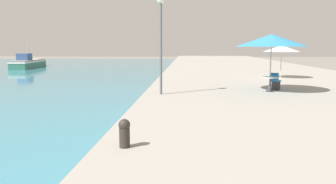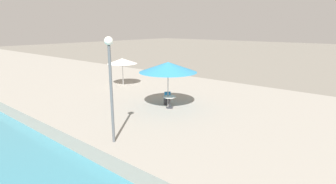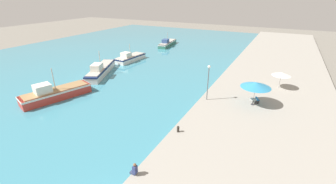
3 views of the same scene
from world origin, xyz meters
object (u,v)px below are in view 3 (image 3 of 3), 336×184
Objects in this scene: cafe_umbrella_pink at (256,85)px; cafe_chair_left at (257,101)px; cafe_table at (253,101)px; fishing_boat_near at (55,93)px; fishing_boat_mid at (101,70)px; cafe_umbrella_white at (282,74)px; person_at_quay at (134,170)px; fishing_boat_far at (130,58)px; lamppost at (208,77)px; mooring_bollard at (178,129)px; fishing_boat_distant at (167,43)px.

cafe_chair_left is at bearing 46.63° from cafe_umbrella_pink.
cafe_chair_left is (0.43, 0.58, -0.21)m from cafe_table.
fishing_boat_near reaches higher than fishing_boat_mid.
person_at_quay is (-8.56, -23.45, -1.64)m from cafe_umbrella_white.
lamppost reaches higher than fishing_boat_far.
cafe_umbrella_white reaches higher than cafe_table.
cafe_table is 6.12m from lamppost.
lamppost is at bearing 87.61° from person_at_quay.
cafe_umbrella_white reaches higher than person_at_quay.
fishing_boat_near is 1.22× the size of fishing_boat_far.
fishing_boat_near is 25.99m from cafe_umbrella_pink.
fishing_boat_near is 31.33m from cafe_umbrella_white.
mooring_bollard is at bearing -40.72° from fishing_boat_far.
cafe_umbrella_pink is (24.23, 9.06, 2.45)m from fishing_boat_near.
fishing_boat_mid is at bearing 176.68° from cafe_umbrella_pink.
cafe_table is at bearing -18.87° from fishing_boat_far.
lamppost is at bearing -165.52° from cafe_umbrella_pink.
cafe_umbrella_pink is at bearing -28.25° from fishing_boat_mid.
mooring_bollard is at bearing -84.33° from cafe_chair_left.
fishing_boat_mid reaches higher than fishing_boat_far.
cafe_umbrella_white is at bearing 69.95° from person_at_quay.
fishing_boat_far reaches higher than cafe_table.
cafe_umbrella_pink is (26.51, -28.06, 2.59)m from fishing_boat_distant.
fishing_boat_near is at bearing -94.72° from fishing_boat_distant.
person_at_quay reaches higher than cafe_table.
lamppost is (-7.93, -8.55, 0.99)m from cafe_umbrella_white.
lamppost reaches higher than cafe_table.
fishing_boat_distant is at bearing 66.34° from fishing_boat_mid.
cafe_umbrella_pink is 1.39× the size of cafe_umbrella_white.
lamppost is at bearing 88.93° from mooring_bollard.
lamppost is at bearing -166.91° from cafe_table.
fishing_boat_distant reaches higher than cafe_table.
person_at_quay is 1.59× the size of mooring_bollard.
fishing_boat_near reaches higher than cafe_table.
cafe_chair_left is (0.42, 0.44, -2.23)m from cafe_umbrella_pink.
fishing_boat_mid is (-1.69, 10.57, -0.03)m from fishing_boat_near.
fishing_boat_distant is at bearing 170.60° from cafe_chair_left.
fishing_boat_far reaches higher than mooring_bollard.
fishing_boat_far is at bearing -164.99° from cafe_chair_left.
fishing_boat_mid is 26.08m from cafe_umbrella_pink.
lamppost is at bearing -62.64° from fishing_boat_distant.
fishing_boat_near reaches higher than fishing_boat_distant.
cafe_umbrella_pink is (25.92, -1.50, 2.47)m from fishing_boat_mid.
mooring_bollard is at bearing -120.29° from cafe_table.
fishing_boat_near is at bearing -79.62° from fishing_boat_far.
fishing_boat_mid is at bearing -96.96° from fishing_boat_distant.
mooring_bollard is (-6.00, -10.11, 0.02)m from cafe_chair_left.
fishing_boat_near is 37.20m from fishing_boat_distant.
fishing_boat_near is at bearing 178.13° from mooring_bollard.
cafe_umbrella_pink reaches higher than fishing_boat_distant.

